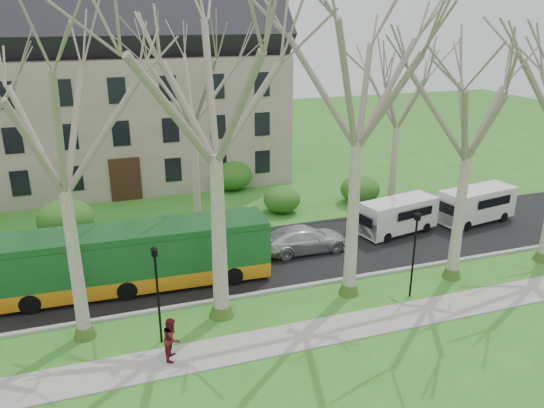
{
  "coord_description": "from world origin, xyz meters",
  "views": [
    {
      "loc": [
        -7.66,
        -20.47,
        13.02
      ],
      "look_at": [
        0.25,
        3.0,
        4.09
      ],
      "focal_mm": 35.0,
      "sensor_mm": 36.0,
      "label": 1
    }
  ],
  "objects_px": {
    "sedan": "(305,239)",
    "van_b": "(477,205)",
    "pedestrian_b": "(172,338)",
    "van_a": "(398,216)",
    "bus_follow": "(137,256)"
  },
  "relations": [
    {
      "from": "bus_follow",
      "to": "van_b",
      "type": "height_order",
      "value": "bus_follow"
    },
    {
      "from": "pedestrian_b",
      "to": "van_a",
      "type": "bearing_deg",
      "value": -42.87
    },
    {
      "from": "sedan",
      "to": "pedestrian_b",
      "type": "xyz_separation_m",
      "value": [
        -8.75,
        -7.74,
        0.16
      ]
    },
    {
      "from": "sedan",
      "to": "pedestrian_b",
      "type": "relative_size",
      "value": 2.85
    },
    {
      "from": "pedestrian_b",
      "to": "sedan",
      "type": "bearing_deg",
      "value": -30.13
    },
    {
      "from": "bus_follow",
      "to": "pedestrian_b",
      "type": "relative_size",
      "value": 7.27
    },
    {
      "from": "bus_follow",
      "to": "van_a",
      "type": "height_order",
      "value": "bus_follow"
    },
    {
      "from": "van_a",
      "to": "pedestrian_b",
      "type": "xyz_separation_m",
      "value": [
        -15.28,
        -8.38,
        -0.19
      ]
    },
    {
      "from": "van_a",
      "to": "bus_follow",
      "type": "bearing_deg",
      "value": 175.52
    },
    {
      "from": "van_a",
      "to": "van_b",
      "type": "distance_m",
      "value": 5.83
    },
    {
      "from": "van_a",
      "to": "van_b",
      "type": "bearing_deg",
      "value": -11.19
    },
    {
      "from": "van_b",
      "to": "pedestrian_b",
      "type": "height_order",
      "value": "van_b"
    },
    {
      "from": "sedan",
      "to": "van_b",
      "type": "distance_m",
      "value": 12.38
    },
    {
      "from": "van_b",
      "to": "bus_follow",
      "type": "bearing_deg",
      "value": 175.77
    },
    {
      "from": "sedan",
      "to": "van_a",
      "type": "bearing_deg",
      "value": -84.99
    }
  ]
}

